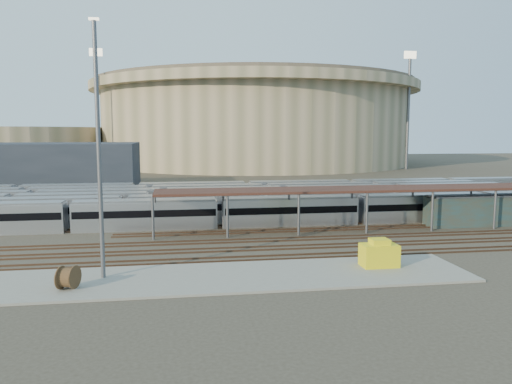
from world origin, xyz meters
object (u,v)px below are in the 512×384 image
object	(u,v)px
teal_boxcar	(487,211)
yellow_equipment	(379,255)
yard_light_pole	(99,150)
cable_reel_east	(68,277)

from	to	relation	value
teal_boxcar	yellow_equipment	size ratio (longest dim) A/B	5.10
yard_light_pole	yellow_equipment	size ratio (longest dim) A/B	6.52
cable_reel_east	yellow_equipment	distance (m)	26.69
teal_boxcar	cable_reel_east	distance (m)	53.36
teal_boxcar	yellow_equipment	distance (m)	28.97
teal_boxcar	yard_light_pole	bearing A→B (deg)	-158.88
teal_boxcar	cable_reel_east	bearing A→B (deg)	-156.93
teal_boxcar	yard_light_pole	world-z (taller)	yard_light_pole
cable_reel_east	teal_boxcar	bearing A→B (deg)	22.75
yard_light_pole	yellow_equipment	xyz separation A→B (m)	(24.33, -0.22, -9.65)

